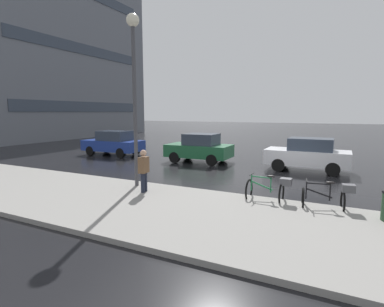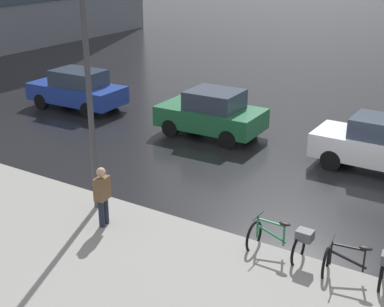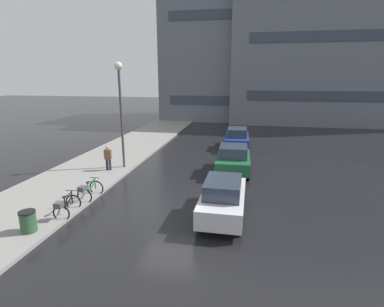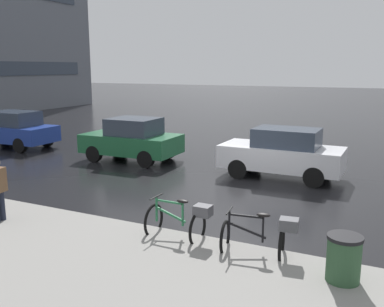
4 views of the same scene
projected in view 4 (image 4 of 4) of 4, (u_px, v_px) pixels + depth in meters
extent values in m
plane|color=black|center=(241.00, 194.00, 12.32)|extent=(140.00, 140.00, 0.00)
torus|color=black|center=(225.00, 238.00, 8.29)|extent=(0.69, 0.15, 0.69)
torus|color=black|center=(281.00, 245.00, 7.96)|extent=(0.69, 0.15, 0.69)
cube|color=black|center=(263.00, 230.00, 8.01)|extent=(0.04, 0.04, 0.51)
cube|color=black|center=(229.00, 225.00, 8.21)|extent=(0.04, 0.04, 0.54)
cube|color=black|center=(246.00, 216.00, 8.07)|extent=(0.12, 0.65, 0.04)
cube|color=black|center=(247.00, 230.00, 8.12)|extent=(0.13, 0.74, 0.27)
ellipsoid|color=black|center=(263.00, 215.00, 7.96)|extent=(0.17, 0.28, 0.07)
cylinder|color=black|center=(229.00, 210.00, 8.15)|extent=(0.50, 0.09, 0.03)
cube|color=#4C4C51|center=(289.00, 224.00, 7.84)|extent=(0.32, 0.37, 0.22)
torus|color=black|center=(154.00, 220.00, 9.16)|extent=(0.73, 0.07, 0.73)
torus|color=black|center=(197.00, 229.00, 8.69)|extent=(0.73, 0.07, 0.73)
cube|color=#237042|center=(183.00, 214.00, 8.79)|extent=(0.04, 0.04, 0.50)
cube|color=#237042|center=(157.00, 209.00, 9.07)|extent=(0.04, 0.04, 0.52)
cube|color=#237042|center=(169.00, 202.00, 8.89)|extent=(0.05, 0.63, 0.04)
cube|color=#237042|center=(171.00, 215.00, 8.93)|extent=(0.05, 0.71, 0.26)
ellipsoid|color=black|center=(183.00, 201.00, 8.74)|extent=(0.15, 0.26, 0.07)
cylinder|color=black|center=(156.00, 197.00, 9.01)|extent=(0.50, 0.04, 0.03)
cube|color=#4C4C51|center=(203.00, 211.00, 8.56)|extent=(0.29, 0.35, 0.22)
cube|color=silver|center=(281.00, 157.00, 14.04)|extent=(1.72, 3.95, 0.73)
cube|color=#2D3847|center=(287.00, 138.00, 13.84)|extent=(1.40, 2.05, 0.60)
cylinder|color=black|center=(238.00, 169.00, 13.99)|extent=(0.23, 0.64, 0.64)
cylinder|color=black|center=(252.00, 160.00, 15.29)|extent=(0.23, 0.64, 0.64)
cylinder|color=black|center=(314.00, 177.00, 12.93)|extent=(0.23, 0.64, 0.64)
cylinder|color=black|center=(322.00, 167.00, 14.23)|extent=(0.23, 0.64, 0.64)
cube|color=#1E6038|center=(131.00, 143.00, 16.65)|extent=(1.99, 3.75, 0.71)
cube|color=#2D3847|center=(134.00, 126.00, 16.46)|extent=(1.61, 1.85, 0.64)
cylinder|color=black|center=(94.00, 154.00, 16.43)|extent=(0.23, 0.64, 0.64)
cylinder|color=black|center=(119.00, 146.00, 17.95)|extent=(0.23, 0.64, 0.64)
cylinder|color=black|center=(146.00, 159.00, 15.49)|extent=(0.23, 0.64, 0.64)
cylinder|color=black|center=(168.00, 151.00, 17.01)|extent=(0.23, 0.64, 0.64)
cube|color=navy|center=(12.00, 133.00, 19.36)|extent=(1.88, 4.12, 0.70)
cube|color=#2D3847|center=(14.00, 118.00, 19.16)|extent=(1.51, 2.11, 0.63)
cylinder|color=black|center=(6.00, 136.00, 20.64)|extent=(0.24, 0.65, 0.64)
cylinder|color=black|center=(20.00, 145.00, 18.20)|extent=(0.24, 0.65, 0.64)
cylinder|color=black|center=(47.00, 140.00, 19.62)|extent=(0.24, 0.65, 0.64)
cylinder|color=#1E2333|center=(2.00, 208.00, 9.79)|extent=(0.14, 0.14, 0.82)
cylinder|color=#2D5133|center=(343.00, 264.00, 6.98)|extent=(0.55, 0.55, 0.86)
cylinder|color=black|center=(345.00, 238.00, 6.89)|extent=(0.58, 0.58, 0.06)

